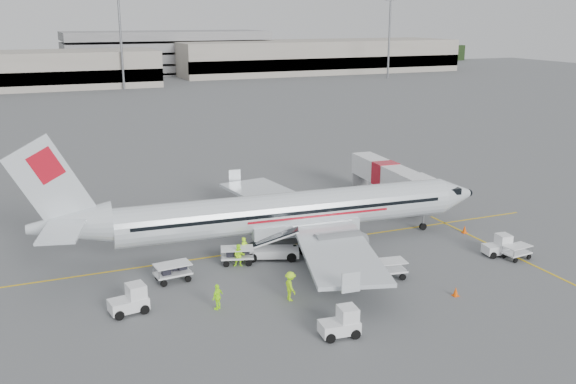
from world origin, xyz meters
The scene contains 25 objects.
ground centered at (0.00, 0.00, 0.00)m, with size 360.00×360.00×0.00m, color #56595B.
stripe_lead centered at (0.00, 0.00, 0.01)m, with size 44.00×0.20×0.01m, color yellow.
stripe_cross centered at (14.00, -8.00, 0.01)m, with size 0.20×20.00×0.01m, color yellow.
terminal_east centered at (70.00, 145.00, 5.00)m, with size 90.00×26.00×10.00m, color gray, non-canonical shape.
parking_garage centered at (25.00, 160.00, 7.00)m, with size 62.00×24.00×14.00m, color slate, non-canonical shape.
treeline centered at (0.00, 175.00, 3.00)m, with size 300.00×3.00×6.00m, color black, non-canonical shape.
mast_center centered at (5.00, 118.00, 11.00)m, with size 3.20×1.20×22.00m, color slate, non-canonical shape.
mast_east centered at (80.00, 118.00, 11.00)m, with size 3.20×1.20×22.00m, color slate, non-canonical shape.
aircraft centered at (-0.70, -0.04, 4.86)m, with size 35.23×27.61×9.71m, color silver, non-canonical shape.
jet_bridge centered at (12.84, 8.16, 1.90)m, with size 2.72×14.51×3.81m, color white, non-canonical shape.
belt_loader centered at (-2.98, -2.00, 1.44)m, with size 5.33×2.00×2.89m, color white, non-canonical shape.
tug_fore centered at (12.95, -7.98, 0.80)m, with size 2.07×1.19×1.60m, color white, non-canonical shape.
tug_mid centered at (-3.87, -14.68, 0.85)m, with size 2.20×1.26×1.70m, color white, non-canonical shape.
tug_aft centered at (-14.35, -7.13, 0.88)m, with size 2.29×1.31×1.77m, color white, non-canonical shape.
cart_loaded_a centered at (-10.76, -3.37, 0.63)m, with size 2.42×1.43×1.26m, color white, non-canonical shape.
cart_loaded_b centered at (-5.70, -2.00, 0.61)m, with size 2.35×1.39×1.23m, color white, non-canonical shape.
cart_empty_a centered at (3.03, -8.55, 0.64)m, with size 2.43×1.44×1.27m, color white, non-canonical shape.
cart_empty_b centered at (13.77, -9.18, 0.53)m, with size 2.03×1.20×1.06m, color white, non-canonical shape.
cone_nose centered at (13.94, -2.82, 0.33)m, with size 0.40×0.40×0.66m, color #FF5203.
cone_port centered at (2.31, 11.19, 0.34)m, with size 0.42×0.42×0.68m, color #FF5203.
cone_stbd centered at (5.53, -12.81, 0.31)m, with size 0.38×0.38×0.63m, color #FF5203.
crew_a centered at (-4.96, -1.50, 0.87)m, with size 0.64×0.42×1.75m, color #ACF513.
crew_b centered at (-5.74, -2.58, 0.83)m, with size 0.81×0.63×1.67m, color #ACF513.
crew_c centered at (-4.56, -9.26, 0.96)m, with size 1.24×0.71×1.92m, color #ACF513.
crew_d centered at (-9.19, -8.72, 0.82)m, with size 0.96×0.40×1.65m, color #ACF513.
Camera 1 is at (-19.22, -43.78, 17.47)m, focal length 40.00 mm.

